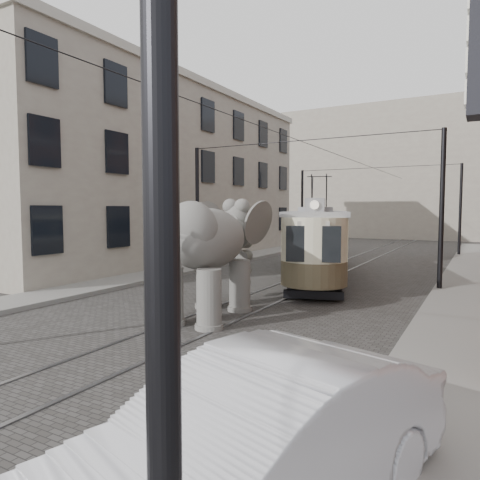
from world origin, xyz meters
The scene contains 10 objects.
ground centered at (0.00, 0.00, 0.00)m, with size 120.00×120.00×0.00m, color #3E3C39.
tram_rails centered at (0.00, 0.00, 0.01)m, with size 1.54×80.00×0.02m, color slate, non-canonical shape.
sidewalk_right centered at (6.00, 0.00, 0.07)m, with size 2.00×60.00×0.15m, color slate.
sidewalk_left centered at (-6.50, 0.00, 0.07)m, with size 2.00×60.00×0.15m, color slate.
stucco_building centered at (-11.00, 10.00, 5.00)m, with size 7.00×24.00×10.00m, color gray.
distant_block centered at (0.00, 40.00, 7.00)m, with size 28.00×10.00×14.00m, color gray.
catenary centered at (-0.20, 5.00, 3.00)m, with size 11.00×30.20×6.00m, color black, non-canonical shape.
tram centered at (0.01, 7.51, 2.29)m, with size 2.38×11.53×4.58m, color beige, non-canonical shape.
elephant centered at (-0.19, -1.37, 1.72)m, with size 3.10×5.62×3.44m, color #66635E, non-canonical shape.
parked_car centered at (4.76, -8.14, 0.81)m, with size 1.73×4.92×1.62m, color #B7B6BB.
Camera 1 is at (6.58, -11.70, 3.06)m, focal length 33.03 mm.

